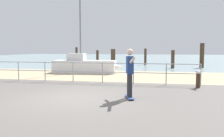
{
  "coord_description": "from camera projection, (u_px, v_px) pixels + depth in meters",
  "views": [
    {
      "loc": [
        2.86,
        -7.51,
        1.75
      ],
      "look_at": [
        0.96,
        2.0,
        0.9
      ],
      "focal_mm": 36.96,
      "sensor_mm": 36.0,
      "label": 1
    }
  ],
  "objects": [
    {
      "name": "ground_plane",
      "position": [
        62.0,
        105.0,
        7.07
      ],
      "size": [
        24.0,
        10.0,
        0.04
      ],
      "primitive_type": "cube",
      "color": "#605B56",
      "rests_on": "ground"
    },
    {
      "name": "beach_strip",
      "position": [
        113.0,
        76.0,
        14.89
      ],
      "size": [
        24.0,
        6.0,
        0.04
      ],
      "primitive_type": "cube",
      "color": "tan",
      "rests_on": "ground"
    },
    {
      "name": "sea_surface",
      "position": [
        142.0,
        58.0,
        42.24
      ],
      "size": [
        72.0,
        50.0,
        0.04
      ],
      "primitive_type": "cube",
      "color": "#849EA3",
      "rests_on": "ground"
    },
    {
      "name": "railing_fence",
      "position": [
        73.0,
        69.0,
        11.78
      ],
      "size": [
        12.46,
        0.05,
        1.05
      ],
      "color": "#9EA0A5",
      "rests_on": "ground"
    },
    {
      "name": "sailboat",
      "position": [
        87.0,
        66.0,
        16.32
      ],
      "size": [
        5.0,
        1.62,
        5.16
      ],
      "color": "silver",
      "rests_on": "ground"
    },
    {
      "name": "skateboard",
      "position": [
        129.0,
        97.0,
        7.98
      ],
      "size": [
        0.43,
        0.82,
        0.08
      ],
      "color": "#334C8C",
      "rests_on": "ground"
    },
    {
      "name": "skateboarder",
      "position": [
        130.0,
        70.0,
        7.89
      ],
      "size": [
        0.51,
        1.41,
        1.65
      ],
      "color": "#26262B",
      "rests_on": "skateboard"
    },
    {
      "name": "bollard_short",
      "position": [
        198.0,
        81.0,
        10.11
      ],
      "size": [
        0.18,
        0.18,
        0.64
      ],
      "primitive_type": "cylinder",
      "color": "#422D1E",
      "rests_on": "ground"
    },
    {
      "name": "seagull",
      "position": [
        199.0,
        72.0,
        10.06
      ],
      "size": [
        0.28,
        0.45,
        0.18
      ],
      "color": "white",
      "rests_on": "bollard_short"
    },
    {
      "name": "groyne_post_0",
      "position": [
        77.0,
        56.0,
        26.22
      ],
      "size": [
        0.26,
        0.26,
        1.89
      ],
      "primitive_type": "cylinder",
      "color": "#422D1E",
      "rests_on": "ground"
    },
    {
      "name": "groyne_post_1",
      "position": [
        97.0,
        57.0,
        25.23
      ],
      "size": [
        0.29,
        0.29,
        1.55
      ],
      "primitive_type": "cylinder",
      "color": "#422D1E",
      "rests_on": "ground"
    },
    {
      "name": "groyne_post_2",
      "position": [
        113.0,
        59.0,
        20.48
      ],
      "size": [
        0.4,
        0.4,
        1.7
      ],
      "primitive_type": "cylinder",
      "color": "#422D1E",
      "rests_on": "ground"
    },
    {
      "name": "groyne_post_3",
      "position": [
        145.0,
        57.0,
        24.5
      ],
      "size": [
        0.25,
        0.25,
        1.74
      ],
      "primitive_type": "cylinder",
      "color": "#422D1E",
      "rests_on": "ground"
    },
    {
      "name": "groyne_post_4",
      "position": [
        173.0,
        59.0,
        20.15
      ],
      "size": [
        0.3,
        0.3,
        1.6
      ],
      "primitive_type": "cylinder",
      "color": "#422D1E",
      "rests_on": "ground"
    },
    {
      "name": "groyne_post_5",
      "position": [
        202.0,
        56.0,
        20.67
      ],
      "size": [
        0.38,
        0.38,
        2.23
      ],
      "primitive_type": "cylinder",
      "color": "#422D1E",
      "rests_on": "ground"
    }
  ]
}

